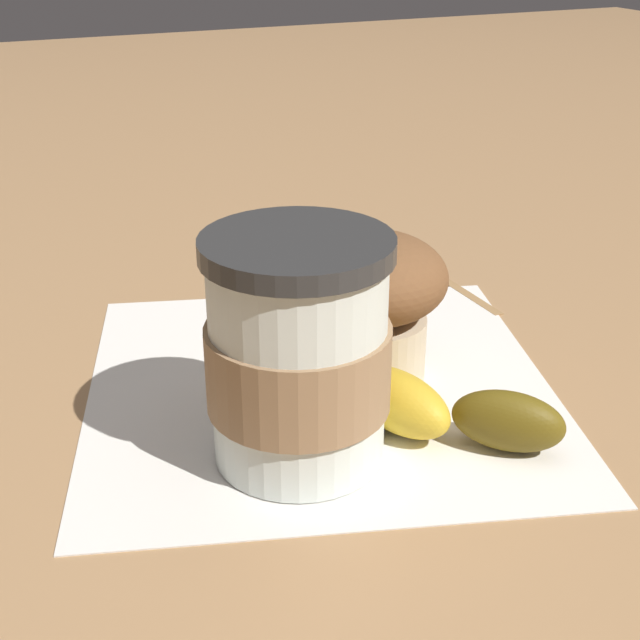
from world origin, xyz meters
TOP-DOWN VIEW (x-y plane):
  - ground_plane at (0.00, 0.00)m, footprint 3.00×3.00m
  - paper_napkin at (0.00, 0.00)m, footprint 0.33×0.33m
  - coffee_cup at (-0.06, 0.04)m, footprint 0.09×0.09m
  - muffin at (0.00, -0.03)m, footprint 0.09×0.09m
  - banana at (-0.03, -0.02)m, footprint 0.21×0.11m
  - wooden_stirrer at (0.10, -0.15)m, footprint 0.11×0.01m

SIDE VIEW (x-z plane):
  - ground_plane at x=0.00m, z-range 0.00..0.00m
  - paper_napkin at x=0.00m, z-range 0.00..0.00m
  - wooden_stirrer at x=0.10m, z-range 0.00..0.00m
  - banana at x=-0.03m, z-range 0.00..0.03m
  - muffin at x=0.00m, z-range 0.01..0.10m
  - coffee_cup at x=-0.06m, z-range 0.00..0.12m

